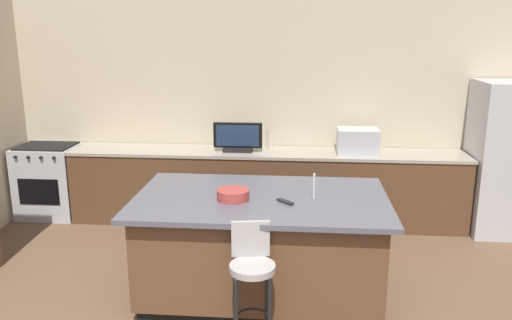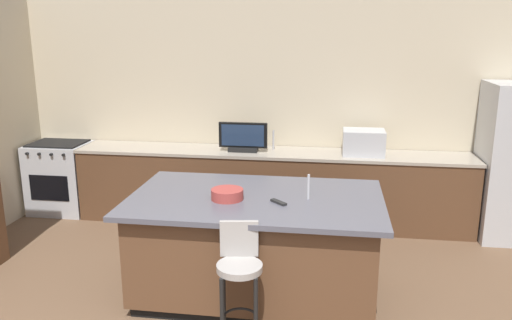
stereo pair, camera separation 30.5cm
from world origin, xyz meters
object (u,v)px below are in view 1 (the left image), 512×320
at_px(microwave, 358,141).
at_px(tv_remote, 285,202).
at_px(kitchen_island, 260,245).
at_px(refrigerator, 511,159).
at_px(range_oven, 50,181).
at_px(bar_stool_center, 252,275).
at_px(tv_monitor, 238,138).
at_px(fruit_bowl, 233,195).

relative_size(microwave, tv_remote, 2.82).
height_order(kitchen_island, refrigerator, refrigerator).
distance_m(range_oven, bar_stool_center, 3.83).
relative_size(refrigerator, bar_stool_center, 1.87).
distance_m(tv_monitor, fruit_bowl, 1.87).
relative_size(tv_monitor, tv_remote, 3.43).
height_order(fruit_bowl, tv_remote, fruit_bowl).
bearing_deg(kitchen_island, refrigerator, 32.20).
height_order(refrigerator, tv_monitor, refrigerator).
bearing_deg(range_oven, fruit_bowl, -36.16).
relative_size(tv_monitor, fruit_bowl, 2.11).
distance_m(kitchen_island, refrigerator, 3.30).
relative_size(tv_monitor, bar_stool_center, 0.61).
xyz_separation_m(kitchen_island, tv_remote, (0.22, -0.15, 0.46)).
distance_m(bar_stool_center, fruit_bowl, 0.82).
height_order(refrigerator, bar_stool_center, refrigerator).
bearing_deg(tv_monitor, fruit_bowl, -84.35).
distance_m(kitchen_island, fruit_bowl, 0.56).
height_order(microwave, tv_remote, microwave).
xyz_separation_m(microwave, tv_remote, (-0.79, -1.95, -0.12)).
height_order(microwave, bar_stool_center, microwave).
bearing_deg(kitchen_island, bar_stool_center, -90.40).
relative_size(range_oven, bar_stool_center, 0.97).
bearing_deg(kitchen_island, range_oven, 147.55).
xyz_separation_m(refrigerator, tv_monitor, (-3.18, 0.01, 0.18)).
relative_size(microwave, fruit_bowl, 1.73).
bearing_deg(tv_remote, bar_stool_center, -155.06).
bearing_deg(bar_stool_center, microwave, 59.41).
distance_m(kitchen_island, tv_monitor, 1.90).
bearing_deg(refrigerator, tv_remote, -143.45).
height_order(bar_stool_center, fruit_bowl, fruit_bowl).
bearing_deg(tv_monitor, refrigerator, -0.17).
height_order(kitchen_island, tv_remote, tv_remote).
bearing_deg(refrigerator, fruit_bowl, -148.34).
xyz_separation_m(range_oven, fruit_bowl, (2.61, -1.91, 0.51)).
distance_m(refrigerator, tv_remote, 3.17).
xyz_separation_m(refrigerator, bar_stool_center, (-2.77, -2.52, -0.32)).
bearing_deg(bar_stool_center, fruit_bowl, 99.13).
xyz_separation_m(bar_stool_center, tv_remote, (0.22, 0.63, 0.37)).
distance_m(fruit_bowl, tv_remote, 0.45).
bearing_deg(tv_remote, fruit_bowl, 129.02).
relative_size(kitchen_island, microwave, 4.58).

